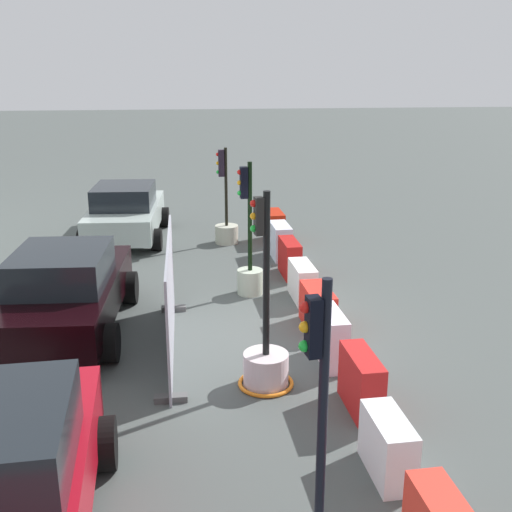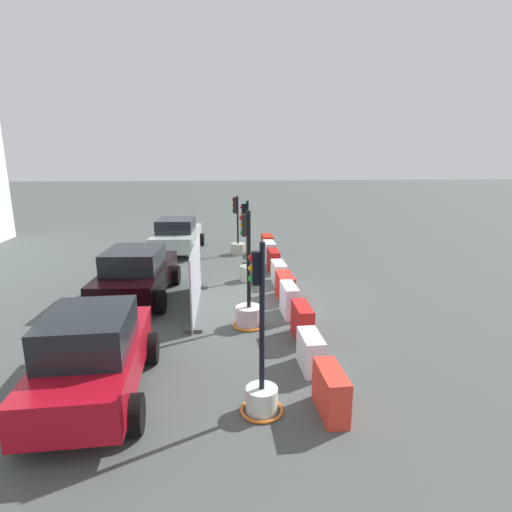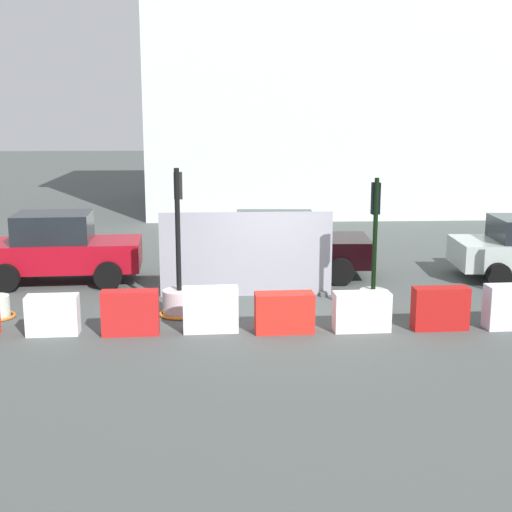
{
  "view_description": "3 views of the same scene",
  "coord_description": "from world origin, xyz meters",
  "px_view_note": "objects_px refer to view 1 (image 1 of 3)",
  "views": [
    {
      "loc": [
        -10.88,
        1.41,
        4.88
      ],
      "look_at": [
        0.94,
        0.05,
        1.18
      ],
      "focal_mm": 43.66,
      "sensor_mm": 36.0,
      "label": 1
    },
    {
      "loc": [
        -12.56,
        0.82,
        4.53
      ],
      "look_at": [
        1.82,
        -0.23,
        0.96
      ],
      "focal_mm": 29.11,
      "sensor_mm": 36.0,
      "label": 2
    },
    {
      "loc": [
        -1.23,
        -14.21,
        4.31
      ],
      "look_at": [
        -0.52,
        0.05,
        1.31
      ],
      "focal_mm": 49.27,
      "sensor_mm": 36.0,
      "label": 3
    }
  ],
  "objects_px": {
    "construction_barrier_5": "(302,282)",
    "car_red_compact": "(3,480)",
    "traffic_light_2": "(250,267)",
    "construction_barrier_1": "(388,446)",
    "construction_barrier_2": "(361,382)",
    "construction_barrier_4": "(318,308)",
    "construction_barrier_7": "(280,241)",
    "traffic_light_1": "(266,358)",
    "car_silver_hatchback": "(126,212)",
    "construction_barrier_6": "(290,258)",
    "car_black_sedan": "(66,291)",
    "construction_barrier_3": "(330,337)",
    "construction_barrier_8": "(274,227)",
    "traffic_light_3": "(226,225)"
  },
  "relations": [
    {
      "from": "construction_barrier_1",
      "to": "construction_barrier_6",
      "type": "xyz_separation_m",
      "value": [
        7.61,
        -0.06,
        0.04
      ]
    },
    {
      "from": "construction_barrier_5",
      "to": "car_silver_hatchback",
      "type": "bearing_deg",
      "value": 37.88
    },
    {
      "from": "construction_barrier_1",
      "to": "construction_barrier_8",
      "type": "relative_size",
      "value": 0.94
    },
    {
      "from": "construction_barrier_2",
      "to": "construction_barrier_5",
      "type": "relative_size",
      "value": 0.99
    },
    {
      "from": "car_red_compact",
      "to": "traffic_light_2",
      "type": "bearing_deg",
      "value": -24.16
    },
    {
      "from": "construction_barrier_5",
      "to": "car_red_compact",
      "type": "bearing_deg",
      "value": 147.41
    },
    {
      "from": "car_silver_hatchback",
      "to": "car_black_sedan",
      "type": "distance_m",
      "value": 6.56
    },
    {
      "from": "traffic_light_1",
      "to": "construction_barrier_5",
      "type": "relative_size",
      "value": 2.78
    },
    {
      "from": "traffic_light_1",
      "to": "car_black_sedan",
      "type": "xyz_separation_m",
      "value": [
        2.47,
        3.43,
        0.36
      ]
    },
    {
      "from": "construction_barrier_1",
      "to": "car_silver_hatchback",
      "type": "height_order",
      "value": "car_silver_hatchback"
    },
    {
      "from": "traffic_light_3",
      "to": "construction_barrier_5",
      "type": "height_order",
      "value": "traffic_light_3"
    },
    {
      "from": "construction_barrier_1",
      "to": "construction_barrier_4",
      "type": "height_order",
      "value": "construction_barrier_4"
    },
    {
      "from": "construction_barrier_1",
      "to": "traffic_light_3",
      "type": "bearing_deg",
      "value": 6.71
    },
    {
      "from": "traffic_light_1",
      "to": "car_red_compact",
      "type": "height_order",
      "value": "traffic_light_1"
    },
    {
      "from": "traffic_light_1",
      "to": "construction_barrier_4",
      "type": "height_order",
      "value": "traffic_light_1"
    },
    {
      "from": "construction_barrier_1",
      "to": "construction_barrier_4",
      "type": "distance_m",
      "value": 4.51
    },
    {
      "from": "construction_barrier_1",
      "to": "construction_barrier_6",
      "type": "relative_size",
      "value": 0.91
    },
    {
      "from": "construction_barrier_4",
      "to": "construction_barrier_7",
      "type": "distance_m",
      "value": 4.57
    },
    {
      "from": "construction_barrier_5",
      "to": "car_silver_hatchback",
      "type": "height_order",
      "value": "car_silver_hatchback"
    },
    {
      "from": "construction_barrier_7",
      "to": "construction_barrier_6",
      "type": "bearing_deg",
      "value": -179.87
    },
    {
      "from": "construction_barrier_8",
      "to": "car_red_compact",
      "type": "relative_size",
      "value": 0.27
    },
    {
      "from": "traffic_light_1",
      "to": "construction_barrier_2",
      "type": "xyz_separation_m",
      "value": [
        -0.87,
        -1.29,
        -0.03
      ]
    },
    {
      "from": "construction_barrier_8",
      "to": "construction_barrier_3",
      "type": "bearing_deg",
      "value": 179.09
    },
    {
      "from": "traffic_light_3",
      "to": "construction_barrier_6",
      "type": "bearing_deg",
      "value": -156.41
    },
    {
      "from": "construction_barrier_1",
      "to": "construction_barrier_7",
      "type": "relative_size",
      "value": 0.92
    },
    {
      "from": "construction_barrier_2",
      "to": "construction_barrier_5",
      "type": "xyz_separation_m",
      "value": [
        4.53,
        0.02,
        -0.05
      ]
    },
    {
      "from": "traffic_light_2",
      "to": "construction_barrier_1",
      "type": "height_order",
      "value": "traffic_light_2"
    },
    {
      "from": "construction_barrier_6",
      "to": "car_red_compact",
      "type": "relative_size",
      "value": 0.28
    },
    {
      "from": "construction_barrier_3",
      "to": "traffic_light_2",
      "type": "bearing_deg",
      "value": 16.46
    },
    {
      "from": "construction_barrier_4",
      "to": "construction_barrier_5",
      "type": "height_order",
      "value": "construction_barrier_4"
    },
    {
      "from": "construction_barrier_6",
      "to": "car_black_sedan",
      "type": "bearing_deg",
      "value": 120.46
    },
    {
      "from": "construction_barrier_2",
      "to": "construction_barrier_1",
      "type": "bearing_deg",
      "value": 176.61
    },
    {
      "from": "construction_barrier_6",
      "to": "construction_barrier_8",
      "type": "xyz_separation_m",
      "value": [
        2.98,
        -0.05,
        0.01
      ]
    },
    {
      "from": "construction_barrier_7",
      "to": "car_silver_hatchback",
      "type": "xyz_separation_m",
      "value": [
        2.31,
        4.15,
        0.35
      ]
    },
    {
      "from": "traffic_light_2",
      "to": "construction_barrier_8",
      "type": "bearing_deg",
      "value": -15.45
    },
    {
      "from": "car_black_sedan",
      "to": "car_red_compact",
      "type": "bearing_deg",
      "value": -176.45
    },
    {
      "from": "construction_barrier_6",
      "to": "car_black_sedan",
      "type": "distance_m",
      "value": 5.46
    },
    {
      "from": "construction_barrier_3",
      "to": "construction_barrier_1",
      "type": "bearing_deg",
      "value": -179.9
    },
    {
      "from": "construction_barrier_1",
      "to": "construction_barrier_3",
      "type": "xyz_separation_m",
      "value": [
        3.06,
        0.01,
        0.06
      ]
    },
    {
      "from": "car_silver_hatchback",
      "to": "traffic_light_1",
      "type": "bearing_deg",
      "value": -162.22
    },
    {
      "from": "construction_barrier_1",
      "to": "construction_barrier_2",
      "type": "xyz_separation_m",
      "value": [
        1.51,
        -0.09,
        0.05
      ]
    },
    {
      "from": "construction_barrier_7",
      "to": "car_red_compact",
      "type": "xyz_separation_m",
      "value": [
        -9.86,
        4.34,
        0.42
      ]
    },
    {
      "from": "construction_barrier_4",
      "to": "car_silver_hatchback",
      "type": "relative_size",
      "value": 0.27
    },
    {
      "from": "construction_barrier_4",
      "to": "construction_barrier_8",
      "type": "height_order",
      "value": "construction_barrier_8"
    },
    {
      "from": "car_red_compact",
      "to": "construction_barrier_5",
      "type": "bearing_deg",
      "value": -32.59
    },
    {
      "from": "construction_barrier_1",
      "to": "construction_barrier_4",
      "type": "xyz_separation_m",
      "value": [
        4.51,
        -0.08,
        0.0
      ]
    },
    {
      "from": "traffic_light_2",
      "to": "car_silver_hatchback",
      "type": "bearing_deg",
      "value": 32.08
    },
    {
      "from": "construction_barrier_7",
      "to": "car_silver_hatchback",
      "type": "height_order",
      "value": "car_silver_hatchback"
    },
    {
      "from": "construction_barrier_6",
      "to": "car_silver_hatchback",
      "type": "distance_m",
      "value": 5.62
    },
    {
      "from": "construction_barrier_2",
      "to": "construction_barrier_4",
      "type": "relative_size",
      "value": 0.95
    }
  ]
}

